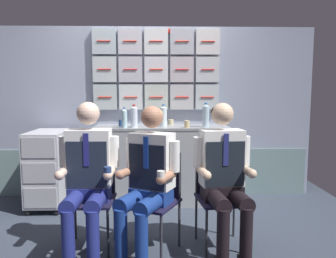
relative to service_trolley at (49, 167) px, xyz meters
name	(u,v)px	position (x,y,z in m)	size (l,w,h in m)	color
ground	(144,242)	(1.14, -0.93, -0.50)	(4.80, 4.80, 0.04)	#323B48
galley_bulkhead	(149,110)	(1.15, 0.44, 0.63)	(4.20, 0.14, 2.15)	#8F98AF
galley_counter	(161,164)	(1.31, 0.16, -0.01)	(1.60, 0.53, 0.93)	#9DA0A3
service_trolley	(49,167)	(0.00, 0.00, 0.00)	(0.40, 0.65, 0.89)	black
folding_chair_left	(92,188)	(0.69, -0.97, 0.03)	(0.41, 0.41, 0.83)	#2D2D33
crew_member_left	(88,171)	(0.69, -1.12, 0.22)	(0.51, 0.62, 1.27)	black
folding_chair_center	(156,190)	(1.26, -1.05, 0.03)	(0.54, 0.54, 0.83)	#2D2D33
crew_member_center	(147,175)	(1.19, -1.19, 0.20)	(0.57, 0.67, 1.24)	black
folding_chair_right	(218,187)	(1.81, -0.97, 0.03)	(0.45, 0.45, 0.83)	#2D2D33
crew_member_right	(224,171)	(1.83, -1.13, 0.21)	(0.50, 0.64, 1.26)	black
water_bottle_tall	(206,116)	(1.83, 0.03, 0.59)	(0.08, 0.08, 0.28)	silver
water_bottle_short	(134,117)	(0.99, 0.02, 0.58)	(0.08, 0.08, 0.27)	silver
water_bottle_clear	(164,116)	(1.34, 0.12, 0.58)	(0.08, 0.08, 0.26)	silver
water_bottle_blue_cap	(124,118)	(0.89, -0.03, 0.57)	(0.06, 0.06, 0.24)	#AEDAE4
espresso_cup_small	(187,124)	(1.60, -0.01, 0.50)	(0.06, 0.06, 0.08)	tan
coffee_cup_white	(171,122)	(1.43, 0.34, 0.49)	(0.07, 0.07, 0.07)	#BDB088
paper_cup_blue	(121,123)	(0.82, 0.18, 0.50)	(0.06, 0.06, 0.08)	navy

